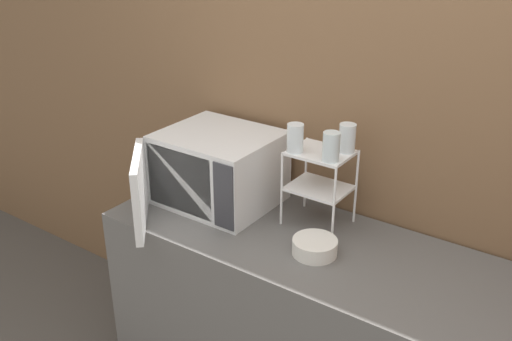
{
  "coord_description": "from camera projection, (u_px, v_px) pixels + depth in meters",
  "views": [
    {
      "loc": [
        0.81,
        -1.4,
        2.11
      ],
      "look_at": [
        -0.41,
        0.35,
        1.13
      ],
      "focal_mm": 40.0,
      "sensor_mm": 36.0,
      "label": 1
    }
  ],
  "objects": [
    {
      "name": "wall_back",
      "position": [
        386.0,
        130.0,
        2.31
      ],
      "size": [
        8.0,
        0.06,
        2.6
      ],
      "color": "brown",
      "rests_on": "ground_plane"
    },
    {
      "name": "microwave",
      "position": [
        215.0,
        169.0,
        2.52
      ],
      "size": [
        0.51,
        0.73,
        0.32
      ],
      "color": "silver",
      "rests_on": "counter"
    },
    {
      "name": "dish_rack",
      "position": [
        320.0,
        172.0,
        2.32
      ],
      "size": [
        0.25,
        0.2,
        0.33
      ],
      "color": "white",
      "rests_on": "counter"
    },
    {
      "name": "glass_front_left",
      "position": [
        295.0,
        138.0,
        2.25
      ],
      "size": [
        0.07,
        0.07,
        0.12
      ],
      "color": "silver",
      "rests_on": "dish_rack"
    },
    {
      "name": "glass_back_right",
      "position": [
        347.0,
        138.0,
        2.25
      ],
      "size": [
        0.07,
        0.07,
        0.12
      ],
      "color": "silver",
      "rests_on": "dish_rack"
    },
    {
      "name": "glass_front_right",
      "position": [
        331.0,
        147.0,
        2.17
      ],
      "size": [
        0.07,
        0.07,
        0.12
      ],
      "color": "silver",
      "rests_on": "dish_rack"
    },
    {
      "name": "bowl",
      "position": [
        315.0,
        247.0,
        2.18
      ],
      "size": [
        0.17,
        0.17,
        0.06
      ],
      "color": "silver",
      "rests_on": "counter"
    }
  ]
}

